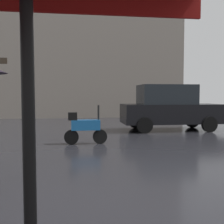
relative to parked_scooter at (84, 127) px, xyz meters
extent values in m
cylinder|color=black|center=(-0.58, -6.62, 0.68)|extent=(0.09, 0.09, 2.47)
cylinder|color=black|center=(0.50, 0.00, -0.32)|extent=(0.46, 0.09, 0.46)
cylinder|color=black|center=(-0.41, 0.00, -0.32)|extent=(0.46, 0.09, 0.46)
cube|color=#195999|center=(0.05, 0.00, 0.06)|extent=(0.90, 0.32, 0.32)
cube|color=black|center=(-0.36, 0.00, 0.34)|extent=(0.28, 0.28, 0.24)
cylinder|color=black|center=(0.45, 0.00, 0.41)|extent=(0.06, 0.06, 0.55)
cube|color=black|center=(3.89, 2.88, 0.19)|extent=(4.28, 1.67, 0.83)
cube|color=black|center=(3.68, 2.88, 1.02)|extent=(2.36, 1.53, 0.84)
cylinder|color=black|center=(5.28, 3.71, -0.23)|extent=(0.65, 0.18, 0.65)
cylinder|color=black|center=(5.28, 2.05, -0.23)|extent=(0.65, 0.18, 0.65)
cylinder|color=black|center=(2.50, 3.71, -0.23)|extent=(0.65, 0.18, 0.65)
cylinder|color=black|center=(2.50, 2.05, -0.23)|extent=(0.65, 0.18, 0.65)
cube|color=gray|center=(-0.33, 11.01, 7.14)|extent=(15.26, 2.62, 15.39)
camera|label=1|loc=(-0.27, -8.47, 1.00)|focal=43.06mm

